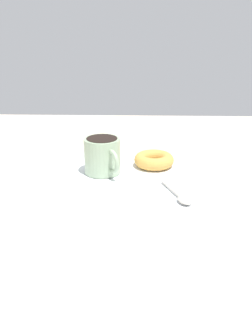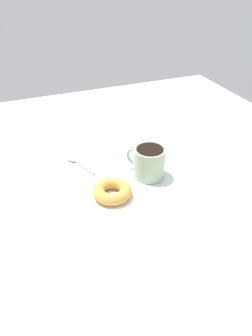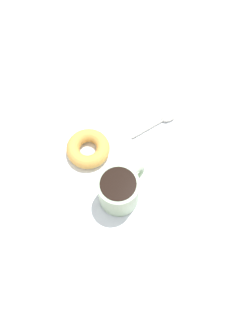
{
  "view_description": "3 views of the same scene",
  "coord_description": "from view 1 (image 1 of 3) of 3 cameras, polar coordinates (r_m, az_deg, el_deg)",
  "views": [
    {
      "loc": [
        4.04,
        -72.07,
        31.44
      ],
      "look_at": [
        1.78,
        2.25,
        2.3
      ],
      "focal_mm": 40.0,
      "sensor_mm": 36.0,
      "label": 1
    },
    {
      "loc": [
        27.43,
        66.24,
        48.72
      ],
      "look_at": [
        1.78,
        2.25,
        2.3
      ],
      "focal_mm": 35.0,
      "sensor_mm": 36.0,
      "label": 2
    },
    {
      "loc": [
        -24.74,
        7.65,
        63.01
      ],
      "look_at": [
        1.78,
        2.25,
        2.3
      ],
      "focal_mm": 35.0,
      "sensor_mm": 36.0,
      "label": 3
    }
  ],
  "objects": [
    {
      "name": "donut",
      "position": [
        0.87,
        4.29,
        1.25
      ],
      "size": [
        9.2,
        9.2,
        2.82
      ],
      "primitive_type": "torus",
      "color": "gold",
      "rests_on": "napkin"
    },
    {
      "name": "napkin",
      "position": [
        0.81,
        0.0,
        -1.42
      ],
      "size": [
        31.67,
        31.67,
        0.3
      ],
      "primitive_type": "cube",
      "rotation": [
        0.0,
        0.0,
        0.01
      ],
      "color": "white",
      "rests_on": "ground_plane"
    },
    {
      "name": "ground_plane",
      "position": [
        0.79,
        -1.34,
        -2.8
      ],
      "size": [
        120.0,
        120.0,
        2.0
      ],
      "primitive_type": "cube",
      "color": "beige"
    },
    {
      "name": "spoon",
      "position": [
        0.71,
        8.36,
        -4.45
      ],
      "size": [
        5.59,
        11.32,
        0.9
      ],
      "color": "#B7B2A8",
      "rests_on": "napkin"
    },
    {
      "name": "coffee_cup",
      "position": [
        0.82,
        -3.58,
        1.99
      ],
      "size": [
        8.14,
        10.08,
        7.84
      ],
      "color": "#9EB793",
      "rests_on": "napkin"
    }
  ]
}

